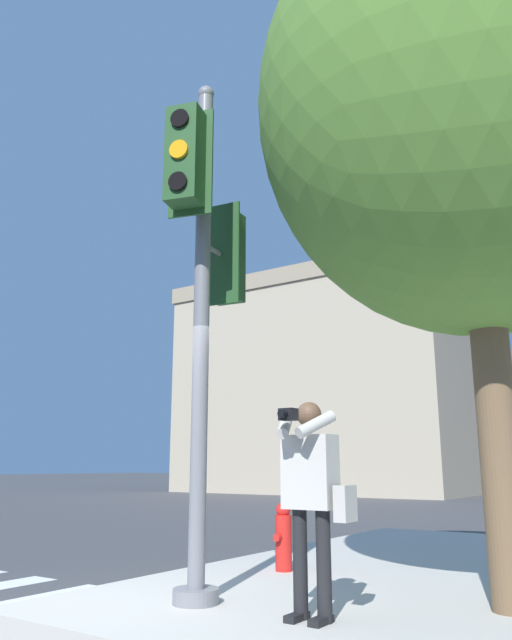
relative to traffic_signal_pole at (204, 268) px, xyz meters
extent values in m
plane|color=#424244|center=(-0.80, -0.64, -3.06)|extent=(160.00, 160.00, 0.00)
cylinder|color=slate|center=(-0.02, 0.00, -2.82)|extent=(0.38, 0.38, 0.12)
cylinder|color=slate|center=(-0.02, 0.00, -0.50)|extent=(0.15, 0.15, 4.52)
sphere|color=slate|center=(-0.02, 0.00, 1.80)|extent=(0.16, 0.16, 0.16)
cylinder|color=slate|center=(-0.05, 0.20, 0.24)|extent=(0.08, 0.26, 0.05)
cube|color=#234C23|center=(-0.08, 0.44, 0.24)|extent=(0.33, 0.28, 0.90)
cube|color=#234C23|center=(-0.06, 0.31, 0.24)|extent=(0.42, 0.08, 1.02)
cylinder|color=black|center=(-0.10, 0.58, 0.54)|extent=(0.17, 0.05, 0.17)
cylinder|color=orange|center=(-0.10, 0.58, 0.24)|extent=(0.17, 0.05, 0.17)
cylinder|color=black|center=(-0.10, 0.58, -0.06)|extent=(0.17, 0.05, 0.17)
cylinder|color=slate|center=(0.04, -0.20, 0.90)|extent=(0.12, 0.26, 0.05)
cube|color=#234C23|center=(0.11, -0.44, 0.90)|extent=(0.36, 0.32, 0.90)
cube|color=#234C23|center=(0.07, -0.31, 0.90)|extent=(0.41, 0.14, 1.02)
cylinder|color=black|center=(0.15, -0.57, 1.20)|extent=(0.17, 0.08, 0.17)
cylinder|color=orange|center=(0.15, -0.57, 0.90)|extent=(0.17, 0.08, 0.17)
cylinder|color=black|center=(0.15, -0.57, 0.60)|extent=(0.17, 0.08, 0.17)
cube|color=black|center=(0.95, -0.02, -2.85)|extent=(0.09, 0.24, 0.05)
cube|color=black|center=(1.15, -0.02, -2.85)|extent=(0.09, 0.24, 0.05)
cylinder|color=black|center=(0.95, 0.04, -2.49)|extent=(0.11, 0.11, 0.78)
cylinder|color=black|center=(1.15, 0.04, -2.49)|extent=(0.11, 0.11, 0.78)
cube|color=beige|center=(1.05, 0.04, -1.82)|extent=(0.40, 0.22, 0.55)
sphere|color=brown|center=(1.05, 0.04, -1.38)|extent=(0.20, 0.20, 0.20)
cube|color=black|center=(1.05, -0.27, -1.40)|extent=(0.12, 0.10, 0.09)
cylinder|color=black|center=(1.05, -0.34, -1.40)|extent=(0.06, 0.08, 0.06)
cylinder|color=beige|center=(0.92, -0.10, -1.47)|extent=(0.23, 0.35, 0.22)
cylinder|color=beige|center=(1.19, -0.10, -1.47)|extent=(0.23, 0.35, 0.22)
cube|color=#B7B2A8|center=(1.33, 0.06, -2.05)|extent=(0.10, 0.20, 0.26)
cylinder|color=brown|center=(2.20, 1.14, -1.38)|extent=(0.31, 0.31, 2.99)
ellipsoid|color=#568433|center=(2.20, 1.14, 1.49)|extent=(3.93, 3.93, 4.32)
cylinder|color=red|center=(-0.28, 1.78, -2.59)|extent=(0.18, 0.18, 0.58)
sphere|color=red|center=(-0.28, 1.78, -2.24)|extent=(0.16, 0.16, 0.16)
cylinder|color=red|center=(-0.28, 1.66, -2.52)|extent=(0.08, 0.06, 0.08)
cube|color=tan|center=(-11.41, 26.76, 1.80)|extent=(13.91, 13.69, 9.71)
cube|color=gray|center=(-11.41, 26.76, 7.06)|extent=(14.11, 13.89, 0.80)
camera|label=1|loc=(3.49, -4.25, -1.77)|focal=35.00mm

